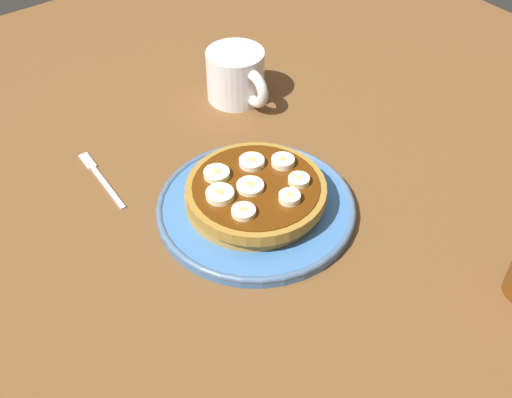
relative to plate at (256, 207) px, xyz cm
name	(u,v)px	position (x,y,z in cm)	size (l,w,h in cm)	color
ground_plane	(256,220)	(0.00, 0.00, -2.28)	(140.00, 140.00, 3.00)	brown
plate	(256,207)	(0.00, 0.00, 0.00)	(24.74, 24.74, 1.45)	#3F72B2
pancake_stack	(255,192)	(-0.48, 0.26, 2.06)	(17.14, 17.12, 3.25)	#B7843A
banana_slice_0	(248,185)	(-0.43, -0.87, 3.89)	(3.30, 3.30, 0.81)	#FCEBC1
banana_slice_1	(299,180)	(2.70, 4.43, 3.96)	(2.63, 2.63, 0.95)	#F0EAB4
banana_slice_2	(244,212)	(3.05, -4.10, 3.94)	(2.83, 2.83, 0.91)	beige
banana_slice_3	(252,162)	(-3.44, 1.94, 3.97)	(3.19, 3.19, 0.97)	#F2E4C3
banana_slice_4	(220,195)	(-0.88, -4.64, 4.01)	(3.39, 3.39, 1.04)	#F0E9B8
banana_slice_5	(290,198)	(4.44, 1.55, 4.02)	(2.60, 2.60, 1.06)	#F9ECC1
banana_slice_6	(283,162)	(-1.13, 5.06, 4.02)	(2.92, 2.92, 1.06)	#ECE6BF
banana_slice_7	(217,174)	(-4.22, -2.81, 3.97)	(3.21, 3.21, 0.97)	#EDF0B9
coffee_mug	(237,75)	(-21.73, 12.93, 3.20)	(11.91, 8.74, 7.73)	white
fork	(99,176)	(-17.74, -12.57, -0.53)	(13.03, 1.68, 0.50)	silver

